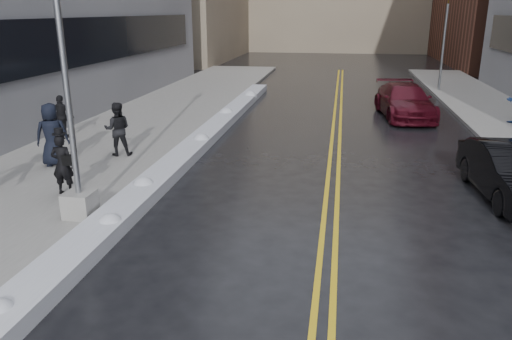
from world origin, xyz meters
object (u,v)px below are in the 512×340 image
at_px(traffic_signal, 445,35).
at_px(car_black, 512,172).
at_px(pedestrian_d, 62,117).
at_px(pedestrian_b, 118,129).
at_px(lamppost, 70,117).
at_px(car_maroon, 405,101).
at_px(pedestrian_fedora, 63,164).
at_px(pedestrian_c, 52,135).

height_order(traffic_signal, car_black, traffic_signal).
xyz_separation_m(traffic_signal, pedestrian_d, (-16.23, -15.03, -2.44)).
xyz_separation_m(traffic_signal, car_black, (-1.36, -18.64, -2.67)).
distance_m(pedestrian_b, car_black, 11.90).
bearing_deg(lamppost, pedestrian_b, 104.67).
bearing_deg(car_black, traffic_signal, 80.93).
distance_m(car_black, car_maroon, 10.61).
bearing_deg(pedestrian_fedora, pedestrian_c, -59.84).
xyz_separation_m(traffic_signal, pedestrian_fedora, (-12.97, -20.63, -2.45)).
bearing_deg(traffic_signal, pedestrian_c, -128.57).
bearing_deg(pedestrian_d, traffic_signal, -138.17).
distance_m(lamppost, car_maroon, 16.54).
relative_size(pedestrian_fedora, car_black, 0.36).
xyz_separation_m(pedestrian_b, pedestrian_d, (-3.09, 1.89, -0.08)).
relative_size(traffic_signal, pedestrian_c, 3.05).
bearing_deg(car_black, pedestrian_c, 173.83).
height_order(lamppost, car_black, lamppost).
bearing_deg(pedestrian_c, pedestrian_d, -90.01).
relative_size(lamppost, pedestrian_d, 4.69).
height_order(car_black, car_maroon, car_maroon).
bearing_deg(pedestrian_fedora, pedestrian_b, -93.11).
distance_m(lamppost, pedestrian_b, 5.47).
relative_size(pedestrian_d, car_maroon, 0.31).
xyz_separation_m(pedestrian_b, car_black, (11.77, -1.72, -0.31)).
height_order(lamppost, pedestrian_c, lamppost).
xyz_separation_m(lamppost, car_black, (10.44, 3.36, -1.80)).
relative_size(pedestrian_b, pedestrian_d, 1.09).
bearing_deg(lamppost, pedestrian_c, 127.63).
height_order(pedestrian_b, pedestrian_c, pedestrian_c).
height_order(pedestrian_fedora, pedestrian_b, pedestrian_b).
xyz_separation_m(pedestrian_b, car_maroon, (10.19, 8.77, -0.28)).
height_order(traffic_signal, pedestrian_b, traffic_signal).
xyz_separation_m(car_black, car_maroon, (-1.58, 10.49, 0.03)).
relative_size(pedestrian_fedora, pedestrian_b, 0.90).
distance_m(lamppost, pedestrian_fedora, 2.39).
xyz_separation_m(pedestrian_fedora, pedestrian_d, (-3.26, 5.61, 0.01)).
height_order(pedestrian_d, car_black, pedestrian_d).
height_order(lamppost, pedestrian_fedora, lamppost).
bearing_deg(pedestrian_d, car_black, 165.38).
distance_m(pedestrian_fedora, pedestrian_b, 3.72).
height_order(pedestrian_c, car_maroon, pedestrian_c).
relative_size(pedestrian_b, car_maroon, 0.34).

